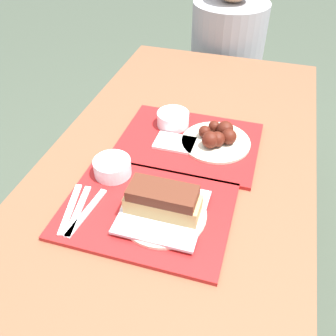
{
  "coord_description": "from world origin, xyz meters",
  "views": [
    {
      "loc": [
        0.22,
        -0.75,
        1.44
      ],
      "look_at": [
        -0.0,
        -0.01,
        0.78
      ],
      "focal_mm": 40.0,
      "sensor_mm": 36.0,
      "label": 1
    }
  ],
  "objects": [
    {
      "name": "brisket_sandwich_plate",
      "position": [
        0.03,
        -0.15,
        0.79
      ],
      "size": [
        0.21,
        0.21,
        0.09
      ],
      "color": "beige",
      "rests_on": "tray_near"
    },
    {
      "name": "plastic_fork_near",
      "position": [
        -0.18,
        -0.2,
        0.76
      ],
      "size": [
        0.04,
        0.17,
        0.0
      ],
      "color": "white",
      "rests_on": "tray_near"
    },
    {
      "name": "napkin_far",
      "position": [
        -0.03,
        0.13,
        0.76
      ],
      "size": [
        0.12,
        0.08,
        0.01
      ],
      "color": "white",
      "rests_on": "tray_far"
    },
    {
      "name": "tray_near",
      "position": [
        -0.02,
        -0.15,
        0.75
      ],
      "size": [
        0.42,
        0.32,
        0.01
      ],
      "color": "red",
      "rests_on": "picnic_table"
    },
    {
      "name": "picnic_bench_far",
      "position": [
        0.0,
        1.06,
        0.36
      ],
      "size": [
        0.74,
        0.28,
        0.43
      ],
      "color": "brown",
      "rests_on": "ground_plane"
    },
    {
      "name": "condiment_packet",
      "position": [
        -0.02,
        -0.08,
        0.76
      ],
      "size": [
        0.04,
        0.03,
        0.01
      ],
      "color": "#3F3F47",
      "rests_on": "tray_near"
    },
    {
      "name": "wings_plate_far",
      "position": [
        0.09,
        0.17,
        0.78
      ],
      "size": [
        0.21,
        0.21,
        0.06
      ],
      "color": "beige",
      "rests_on": "tray_far"
    },
    {
      "name": "ground_plane",
      "position": [
        0.0,
        0.0,
        0.0
      ],
      "size": [
        12.0,
        12.0,
        0.0
      ],
      "primitive_type": "plane",
      "color": "#424C3D"
    },
    {
      "name": "tray_far",
      "position": [
        0.01,
        0.16,
        0.75
      ],
      "size": [
        0.42,
        0.32,
        0.01
      ],
      "color": "red",
      "rests_on": "picnic_table"
    },
    {
      "name": "person_seated_across",
      "position": [
        -0.02,
        1.06,
        0.7
      ],
      "size": [
        0.36,
        0.36,
        0.66
      ],
      "color": "#9E9EA3",
      "rests_on": "picnic_bench_far"
    },
    {
      "name": "bowl_coleslaw_near",
      "position": [
        -0.15,
        -0.05,
        0.78
      ],
      "size": [
        0.1,
        0.1,
        0.05
      ],
      "color": "silver",
      "rests_on": "tray_near"
    },
    {
      "name": "bowl_coleslaw_far",
      "position": [
        -0.06,
        0.23,
        0.78
      ],
      "size": [
        0.1,
        0.1,
        0.05
      ],
      "color": "silver",
      "rests_on": "tray_far"
    },
    {
      "name": "plastic_spoon_near",
      "position": [
        -0.2,
        -0.2,
        0.76
      ],
      "size": [
        0.05,
        0.17,
        0.0
      ],
      "color": "white",
      "rests_on": "tray_near"
    },
    {
      "name": "plastic_knife_near",
      "position": [
        -0.16,
        -0.2,
        0.76
      ],
      "size": [
        0.04,
        0.17,
        0.0
      ],
      "color": "white",
      "rests_on": "tray_near"
    },
    {
      "name": "picnic_table",
      "position": [
        0.0,
        0.0,
        0.65
      ],
      "size": [
        0.78,
        1.68,
        0.74
      ],
      "color": "brown",
      "rests_on": "ground_plane"
    }
  ]
}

